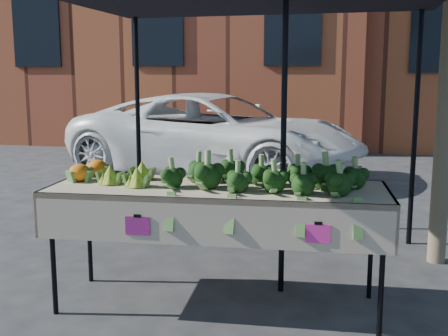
{
  "coord_description": "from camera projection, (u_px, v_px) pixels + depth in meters",
  "views": [
    {
      "loc": [
        0.82,
        -3.78,
        1.67
      ],
      "look_at": [
        -0.11,
        0.12,
        1.0
      ],
      "focal_mm": 43.74,
      "sensor_mm": 36.0,
      "label": 1
    }
  ],
  "objects": [
    {
      "name": "ground",
      "position": [
        235.0,
        302.0,
        4.09
      ],
      "size": [
        90.0,
        90.0,
        0.0
      ],
      "primitive_type": "plane",
      "color": "#272729"
    },
    {
      "name": "table",
      "position": [
        218.0,
        247.0,
        3.96
      ],
      "size": [
        2.45,
        0.98,
        0.9
      ],
      "color": "#BEAC94",
      "rests_on": "ground"
    },
    {
      "name": "canopy",
      "position": [
        240.0,
        116.0,
        4.24
      ],
      "size": [
        3.16,
        3.16,
        2.74
      ],
      "primitive_type": null,
      "color": "black",
      "rests_on": "ground"
    },
    {
      "name": "broccoli_heap",
      "position": [
        263.0,
        172.0,
        3.82
      ],
      "size": [
        1.45,
        0.55,
        0.23
      ],
      "primitive_type": "ellipsoid",
      "color": "black",
      "rests_on": "table"
    },
    {
      "name": "romanesco_cluster",
      "position": [
        129.0,
        171.0,
        4.01
      ],
      "size": [
        0.41,
        0.45,
        0.18
      ],
      "primitive_type": "ellipsoid",
      "color": "#99AF36",
      "rests_on": "table"
    },
    {
      "name": "cauliflower_pair",
      "position": [
        89.0,
        168.0,
        4.17
      ],
      "size": [
        0.21,
        0.41,
        0.16
      ],
      "primitive_type": "ellipsoid",
      "color": "orange",
      "rests_on": "table"
    },
    {
      "name": "vehicle",
      "position": [
        216.0,
        25.0,
        8.93
      ],
      "size": [
        1.87,
        2.57,
        5.03
      ],
      "primitive_type": "imported",
      "rotation": [
        0.0,
        0.0,
        1.35
      ],
      "color": "white",
      "rests_on": "ground"
    }
  ]
}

